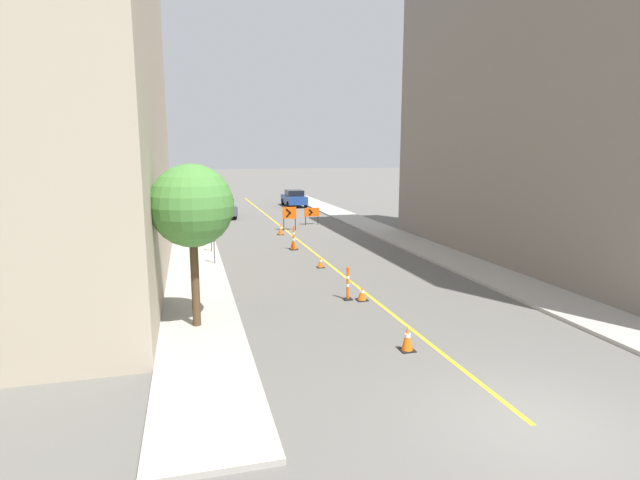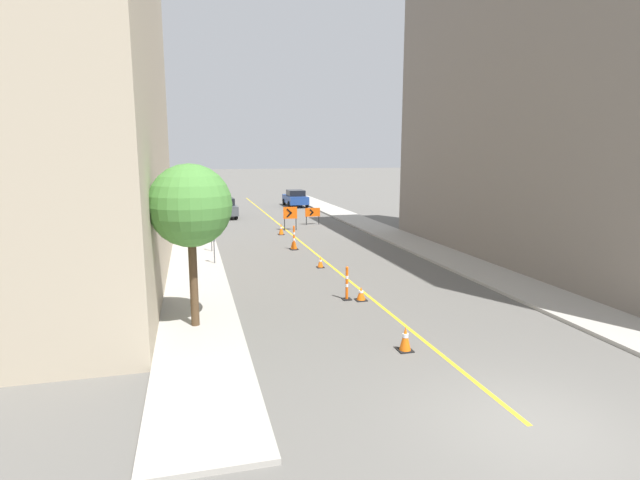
# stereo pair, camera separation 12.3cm
# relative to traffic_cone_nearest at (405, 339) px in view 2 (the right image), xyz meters

# --- Properties ---
(ground_plane) EXTENTS (300.00, 300.00, 0.00)m
(ground_plane) POSITION_rel_traffic_cone_nearest_xyz_m (0.81, -4.01, -0.33)
(ground_plane) COLOR #605E59
(lane_stripe) EXTENTS (0.12, 49.68, 0.01)m
(lane_stripe) POSITION_rel_traffic_cone_nearest_xyz_m (0.81, 20.83, -0.33)
(lane_stripe) COLOR gold
(lane_stripe) RESTS_ON ground_plane
(sidewalk_left) EXTENTS (2.38, 49.68, 0.12)m
(sidewalk_left) POSITION_rel_traffic_cone_nearest_xyz_m (-5.22, 20.83, -0.27)
(sidewalk_left) COLOR #ADA89E
(sidewalk_left) RESTS_ON ground_plane
(sidewalk_right) EXTENTS (2.38, 49.68, 0.12)m
(sidewalk_right) POSITION_rel_traffic_cone_nearest_xyz_m (6.83, 20.83, -0.27)
(sidewalk_right) COLOR #ADA89E
(sidewalk_right) RESTS_ON ground_plane
(building_facade_left) EXTENTS (6.00, 17.95, 13.90)m
(building_facade_left) POSITION_rel_traffic_cone_nearest_xyz_m (-9.41, 9.29, 6.62)
(building_facade_left) COLOR tan
(building_facade_left) RESTS_ON ground_plane
(building_facade_right) EXTENTS (6.00, 21.63, 15.45)m
(building_facade_right) POSITION_rel_traffic_cone_nearest_xyz_m (11.02, 8.15, 7.39)
(building_facade_right) COLOR slate
(building_facade_right) RESTS_ON ground_plane
(traffic_cone_nearest) EXTENTS (0.39, 0.39, 0.67)m
(traffic_cone_nearest) POSITION_rel_traffic_cone_nearest_xyz_m (0.00, 0.00, 0.00)
(traffic_cone_nearest) COLOR black
(traffic_cone_nearest) RESTS_ON ground_plane
(traffic_cone_second) EXTENTS (0.39, 0.39, 0.50)m
(traffic_cone_second) POSITION_rel_traffic_cone_nearest_xyz_m (0.37, 4.60, -0.09)
(traffic_cone_second) COLOR black
(traffic_cone_second) RESTS_ON ground_plane
(traffic_cone_third) EXTENTS (0.33, 0.33, 0.49)m
(traffic_cone_third) POSITION_rel_traffic_cone_nearest_xyz_m (0.25, 9.89, -0.09)
(traffic_cone_third) COLOR black
(traffic_cone_third) RESTS_ON ground_plane
(traffic_cone_fourth) EXTENTS (0.45, 0.45, 0.73)m
(traffic_cone_fourth) POSITION_rel_traffic_cone_nearest_xyz_m (-0.05, 14.45, 0.03)
(traffic_cone_fourth) COLOR black
(traffic_cone_fourth) RESTS_ON ground_plane
(traffic_cone_fifth) EXTENTS (0.39, 0.39, 0.71)m
(traffic_cone_fifth) POSITION_rel_traffic_cone_nearest_xyz_m (0.14, 19.38, 0.02)
(traffic_cone_fifth) COLOR black
(traffic_cone_fifth) RESTS_ON ground_plane
(delineator_post_front) EXTENTS (0.31, 0.31, 1.21)m
(delineator_post_front) POSITION_rel_traffic_cone_nearest_xyz_m (-0.09, 4.81, 0.19)
(delineator_post_front) COLOR black
(delineator_post_front) RESTS_ON ground_plane
(delineator_post_rear) EXTENTS (0.31, 0.31, 1.32)m
(delineator_post_rear) POSITION_rel_traffic_cone_nearest_xyz_m (-0.07, 14.27, 0.25)
(delineator_post_rear) COLOR black
(delineator_post_rear) RESTS_ON ground_plane
(arrow_barricade_primary) EXTENTS (0.92, 0.13, 1.58)m
(arrow_barricade_primary) POSITION_rel_traffic_cone_nearest_xyz_m (1.05, 20.97, 0.77)
(arrow_barricade_primary) COLOR #EF560C
(arrow_barricade_primary) RESTS_ON ground_plane
(arrow_barricade_secondary) EXTENTS (1.09, 0.08, 1.22)m
(arrow_barricade_secondary) POSITION_rel_traffic_cone_nearest_xyz_m (3.12, 23.17, 0.53)
(arrow_barricade_secondary) COLOR #EF560C
(arrow_barricade_secondary) RESTS_ON ground_plane
(parked_car_curb_near) EXTENTS (2.01, 4.38, 1.59)m
(parked_car_curb_near) POSITION_rel_traffic_cone_nearest_xyz_m (-2.82, 28.86, 0.47)
(parked_car_curb_near) COLOR #474C51
(parked_car_curb_near) RESTS_ON ground_plane
(parked_car_curb_mid) EXTENTS (1.93, 4.30, 1.59)m
(parked_car_curb_mid) POSITION_rel_traffic_cone_nearest_xyz_m (4.43, 35.61, 0.47)
(parked_car_curb_mid) COLOR navy
(parked_car_curb_mid) RESTS_ON ground_plane
(parking_meter_near_curb) EXTENTS (0.12, 0.11, 1.30)m
(parking_meter_near_curb) POSITION_rel_traffic_cone_nearest_xyz_m (-4.38, 11.48, 0.71)
(parking_meter_near_curb) COLOR #4C4C51
(parking_meter_near_curb) RESTS_ON sidewalk_left
(parking_meter_far_curb) EXTENTS (0.12, 0.11, 1.31)m
(parking_meter_far_curb) POSITION_rel_traffic_cone_nearest_xyz_m (-4.38, 14.41, 0.71)
(parking_meter_far_curb) COLOR #4C4C51
(parking_meter_far_curb) RESTS_ON sidewalk_left
(street_tree_left_near) EXTENTS (2.38, 2.38, 4.75)m
(street_tree_left_near) POSITION_rel_traffic_cone_nearest_xyz_m (-5.34, 3.10, 3.32)
(street_tree_left_near) COLOR #4C3823
(street_tree_left_near) RESTS_ON sidewalk_left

